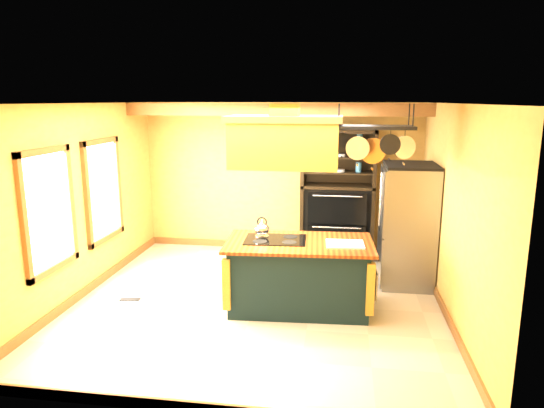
% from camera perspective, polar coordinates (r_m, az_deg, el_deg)
% --- Properties ---
extents(floor, '(5.00, 5.00, 0.00)m').
position_cam_1_polar(floor, '(6.85, -1.74, -11.45)').
color(floor, beige).
rests_on(floor, ground).
extents(ceiling, '(5.00, 5.00, 0.00)m').
position_cam_1_polar(ceiling, '(6.28, -1.90, 11.75)').
color(ceiling, white).
rests_on(ceiling, wall_back).
extents(wall_back, '(5.00, 0.02, 2.70)m').
position_cam_1_polar(wall_back, '(8.86, 1.04, 3.11)').
color(wall_back, gold).
rests_on(wall_back, floor).
extents(wall_front, '(5.00, 0.02, 2.70)m').
position_cam_1_polar(wall_front, '(4.09, -8.06, -7.91)').
color(wall_front, gold).
rests_on(wall_front, floor).
extents(wall_left, '(0.02, 5.00, 2.70)m').
position_cam_1_polar(wall_left, '(7.29, -21.54, 0.28)').
color(wall_left, gold).
rests_on(wall_left, floor).
extents(wall_right, '(0.02, 5.00, 2.70)m').
position_cam_1_polar(wall_right, '(6.48, 20.49, -1.04)').
color(wall_right, gold).
rests_on(wall_right, floor).
extents(ceiling_beam, '(5.00, 0.15, 0.20)m').
position_cam_1_polar(ceiling_beam, '(7.96, 0.32, 11.05)').
color(ceiling_beam, olive).
rests_on(ceiling_beam, ceiling).
extents(window_near, '(0.06, 1.06, 1.56)m').
position_cam_1_polar(window_near, '(6.60, -24.72, -0.72)').
color(window_near, olive).
rests_on(window_near, wall_left).
extents(window_far, '(0.06, 1.06, 1.56)m').
position_cam_1_polar(window_far, '(7.78, -19.18, 1.54)').
color(window_far, olive).
rests_on(window_far, wall_left).
extents(kitchen_island, '(1.99, 1.18, 1.11)m').
position_cam_1_polar(kitchen_island, '(6.53, 3.17, -8.24)').
color(kitchen_island, black).
rests_on(kitchen_island, floor).
extents(range_hood, '(1.43, 0.81, 0.80)m').
position_cam_1_polar(range_hood, '(6.16, 1.52, 7.52)').
color(range_hood, gold).
rests_on(range_hood, ceiling).
extents(pot_rack, '(1.04, 0.48, 0.75)m').
position_cam_1_polar(pot_rack, '(6.14, 11.92, 7.86)').
color(pot_rack, black).
rests_on(pot_rack, ceiling).
extents(refrigerator, '(0.77, 0.91, 1.79)m').
position_cam_1_polar(refrigerator, '(7.55, 15.56, -2.67)').
color(refrigerator, gray).
rests_on(refrigerator, floor).
extents(hutch, '(1.27, 0.58, 2.25)m').
position_cam_1_polar(hutch, '(8.64, 7.68, -0.45)').
color(hutch, black).
rests_on(hutch, floor).
extents(floor_register, '(0.29, 0.15, 0.01)m').
position_cam_1_polar(floor_register, '(7.20, -16.36, -10.71)').
color(floor_register, black).
rests_on(floor_register, floor).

